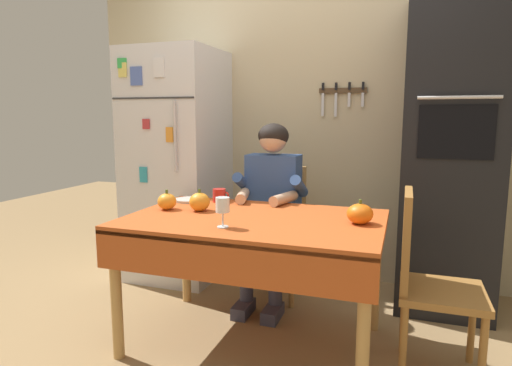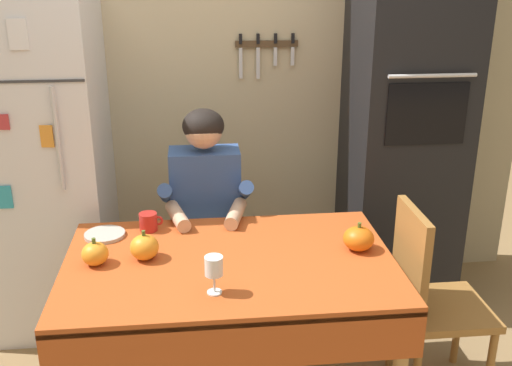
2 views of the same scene
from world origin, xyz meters
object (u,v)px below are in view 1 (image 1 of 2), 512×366
Objects in this scene: pumpkin_large at (167,201)px; serving_tray at (189,200)px; wall_oven at (450,153)px; seated_person at (271,198)px; coffee_mug at (219,195)px; wine_glass at (223,206)px; chair_behind_person at (278,224)px; chair_right_side at (426,275)px; dining_table at (253,233)px; refrigerator at (178,166)px; pumpkin_small at (360,214)px; pumpkin_medium at (200,202)px.

pumpkin_large is 0.28m from serving_tray.
seated_person is (-1.13, -0.32, -0.31)m from wall_oven.
wall_oven is 1.54m from coffee_mug.
wall_oven reaches higher than wine_glass.
chair_behind_person reaches higher than wine_glass.
coffee_mug is at bearing 165.18° from chair_right_side.
wine_glass is 0.74m from serving_tray.
pumpkin_large is at bearing 175.68° from dining_table.
refrigerator is 2.01m from wall_oven.
refrigerator is 0.71m from serving_tray.
dining_table is at bearing -45.32° from coffee_mug.
seated_person is at bearing 90.57° from wine_glass.
pumpkin_large is (-1.46, 0.01, 0.28)m from chair_right_side.
dining_table is 0.32m from wine_glass.
dining_table is 9.10× the size of wine_glass.
chair_behind_person is at bearing 131.58° from pumpkin_small.
chair_right_side is at bearing 1.80° from dining_table.
chair_behind_person reaches higher than pumpkin_large.
seated_person is 0.60m from pumpkin_medium.
wine_glass is 0.42m from pumpkin_medium.
wine_glass is at bearing -154.93° from pumpkin_small.
dining_table is at bearing 72.76° from wine_glass.
seated_person reaches higher than coffee_mug.
refrigerator reaches higher than serving_tray.
wall_oven reaches higher than dining_table.
serving_tray is (-0.20, -0.04, -0.04)m from coffee_mug.
serving_tray is (-1.61, -0.61, -0.30)m from wall_oven.
wall_oven is at bearing 20.65° from serving_tray.
seated_person is 6.73× the size of serving_tray.
pumpkin_large is at bearing -151.29° from wall_oven.
chair_behind_person reaches higher than coffee_mug.
pumpkin_large is at bearing -90.26° from serving_tray.
refrigerator is 1.73m from pumpkin_small.
wall_oven is 1.45m from dining_table.
seated_person is 0.74m from pumpkin_large.
wine_glass is at bearing -49.19° from serving_tray.
refrigerator is 0.93m from seated_person.
wine_glass is at bearing -164.57° from chair_right_side.
coffee_mug is (-0.27, -0.24, 0.05)m from seated_person.
chair_right_side reaches higher than serving_tray.
chair_behind_person is 0.93m from pumpkin_large.
dining_table is 0.59m from pumpkin_small.
wine_glass reaches higher than pumpkin_large.
pumpkin_medium reaches higher than serving_tray.
seated_person is at bearing -90.00° from chair_behind_person.
chair_behind_person is at bearing -5.96° from refrigerator.
chair_right_side is 0.44m from pumpkin_small.
coffee_mug is (-1.41, -0.56, -0.27)m from wall_oven.
wine_glass is (0.01, -1.03, 0.34)m from chair_behind_person.
chair_behind_person is at bearing 95.98° from dining_table.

